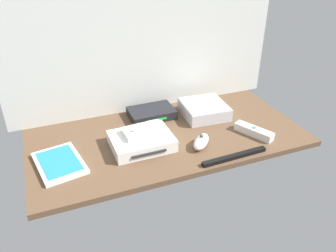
# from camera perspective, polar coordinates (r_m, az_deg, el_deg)

# --- Properties ---
(ground_plane) EXTENTS (1.00, 0.48, 0.02)m
(ground_plane) POSITION_cam_1_polar(r_m,az_deg,el_deg) (1.27, 0.00, -1.95)
(ground_plane) COLOR brown
(ground_plane) RESTS_ON ground
(back_wall) EXTENTS (1.10, 0.01, 0.64)m
(back_wall) POSITION_cam_1_polar(r_m,az_deg,el_deg) (1.35, -3.99, 15.36)
(back_wall) COLOR silver
(back_wall) RESTS_ON ground
(game_console) EXTENTS (0.21, 0.17, 0.04)m
(game_console) POSITION_cam_1_polar(r_m,az_deg,el_deg) (1.19, -4.43, -2.53)
(game_console) COLOR white
(game_console) RESTS_ON ground_plane
(mini_computer) EXTENTS (0.18, 0.18, 0.05)m
(mini_computer) POSITION_cam_1_polar(r_m,az_deg,el_deg) (1.39, 6.04, 2.79)
(mini_computer) COLOR silver
(mini_computer) RESTS_ON ground_plane
(game_case) EXTENTS (0.17, 0.21, 0.02)m
(game_case) POSITION_cam_1_polar(r_m,az_deg,el_deg) (1.16, -17.67, -5.91)
(game_case) COLOR white
(game_case) RESTS_ON ground_plane
(network_router) EXTENTS (0.18, 0.13, 0.03)m
(network_router) POSITION_cam_1_polar(r_m,az_deg,el_deg) (1.38, -2.77, 2.19)
(network_router) COLOR black
(network_router) RESTS_ON ground_plane
(remote_wand) EXTENTS (0.10, 0.15, 0.03)m
(remote_wand) POSITION_cam_1_polar(r_m,az_deg,el_deg) (1.29, 14.12, -0.89)
(remote_wand) COLOR white
(remote_wand) RESTS_ON ground_plane
(remote_nunchuk) EXTENTS (0.10, 0.10, 0.05)m
(remote_nunchuk) POSITION_cam_1_polar(r_m,az_deg,el_deg) (1.19, 5.57, -2.61)
(remote_nunchuk) COLOR white
(remote_nunchuk) RESTS_ON ground_plane
(remote_classic_pad) EXTENTS (0.15, 0.09, 0.02)m
(remote_classic_pad) POSITION_cam_1_polar(r_m,az_deg,el_deg) (1.19, -4.06, -0.77)
(remote_classic_pad) COLOR white
(remote_classic_pad) RESTS_ON game_console
(sensor_bar) EXTENTS (0.24, 0.03, 0.01)m
(sensor_bar) POSITION_cam_1_polar(r_m,az_deg,el_deg) (1.16, 11.05, -5.01)
(sensor_bar) COLOR black
(sensor_bar) RESTS_ON ground_plane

